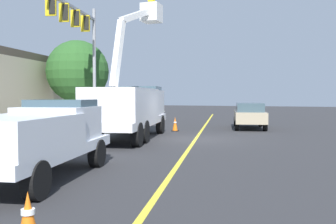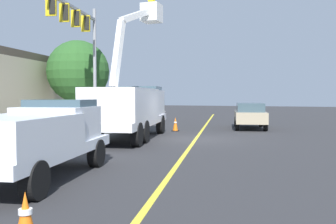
# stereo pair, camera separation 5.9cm
# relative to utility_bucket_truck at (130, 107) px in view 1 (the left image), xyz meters

# --- Properties ---
(ground) EXTENTS (120.00, 120.00, 0.00)m
(ground) POSITION_rel_utility_bucket_truck_xyz_m (0.87, -3.21, -1.62)
(ground) COLOR #2D2D30
(sidewalk_far_side) EXTENTS (59.63, 14.63, 0.12)m
(sidewalk_far_side) POSITION_rel_utility_bucket_truck_xyz_m (-0.65, 4.86, -1.56)
(sidewalk_far_side) COLOR #B2ADA3
(sidewalk_far_side) RESTS_ON ground
(lane_centre_stripe) EXTENTS (49.17, 9.40, 0.01)m
(lane_centre_stripe) POSITION_rel_utility_bucket_truck_xyz_m (0.87, -3.21, -1.61)
(lane_centre_stripe) COLOR yellow
(lane_centre_stripe) RESTS_ON ground
(utility_bucket_truck) EXTENTS (8.52, 3.97, 7.23)m
(utility_bucket_truck) POSITION_rel_utility_bucket_truck_xyz_m (0.00, 0.00, 0.00)
(utility_bucket_truck) COLOR white
(utility_bucket_truck) RESTS_ON ground
(service_pickup_truck) EXTENTS (5.89, 3.10, 2.06)m
(service_pickup_truck) POSITION_rel_utility_bucket_truck_xyz_m (-9.16, -1.70, -0.50)
(service_pickup_truck) COLOR white
(service_pickup_truck) RESTS_ON ground
(passing_minivan) EXTENTS (5.07, 2.75, 1.69)m
(passing_minivan) POSITION_rel_utility_bucket_truck_xyz_m (7.91, -4.97, -0.64)
(passing_minivan) COLOR tan
(passing_minivan) RESTS_ON ground
(traffic_cone_leading) EXTENTS (0.40, 0.40, 0.79)m
(traffic_cone_leading) POSITION_rel_utility_bucket_truck_xyz_m (-12.70, -4.38, -1.23)
(traffic_cone_leading) COLOR black
(traffic_cone_leading) RESTS_ON ground
(traffic_cone_mid_front) EXTENTS (0.40, 0.40, 0.87)m
(traffic_cone_mid_front) POSITION_rel_utility_bucket_truck_xyz_m (4.52, -0.92, -1.18)
(traffic_cone_mid_front) COLOR black
(traffic_cone_mid_front) RESTS_ON ground
(traffic_signal_mast) EXTENTS (6.98, 1.54, 7.93)m
(traffic_signal_mast) POSITION_rel_utility_bucket_truck_xyz_m (2.54, 4.42, 4.16)
(traffic_signal_mast) COLOR gray
(traffic_signal_mast) RESTS_ON ground
(street_tree_right) EXTENTS (4.53, 4.53, 6.21)m
(street_tree_right) POSITION_rel_utility_bucket_truck_xyz_m (6.58, 7.29, 2.32)
(street_tree_right) COLOR brown
(street_tree_right) RESTS_ON ground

